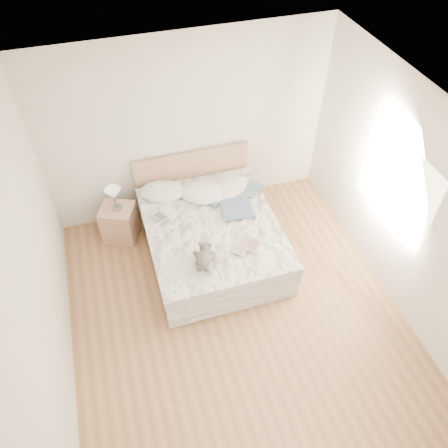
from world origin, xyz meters
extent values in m
cube|color=brown|center=(0.00, 0.00, 0.00)|extent=(4.00, 4.50, 0.00)
cube|color=white|center=(0.00, 0.00, 2.70)|extent=(4.00, 4.50, 0.00)
cube|color=silver|center=(0.00, 2.25, 1.35)|extent=(4.00, 0.02, 2.70)
cube|color=silver|center=(-2.00, 0.00, 1.35)|extent=(0.02, 4.50, 2.70)
cube|color=silver|center=(2.00, 0.00, 1.35)|extent=(0.02, 4.50, 2.70)
cube|color=white|center=(1.99, 0.30, 1.45)|extent=(0.02, 1.30, 1.10)
cube|color=tan|center=(0.00, 1.15, 0.10)|extent=(1.68, 2.08, 0.20)
cube|color=white|center=(0.00, 1.15, 0.35)|extent=(1.60, 2.00, 0.30)
cube|color=white|center=(0.00, 1.10, 0.54)|extent=(1.72, 2.05, 0.10)
cube|color=tan|center=(0.00, 2.19, 0.50)|extent=(1.70, 0.06, 1.00)
cube|color=tan|center=(-1.18, 1.82, 0.28)|extent=(0.57, 0.55, 0.56)
cylinder|color=#534E48|center=(-1.17, 1.83, 0.57)|extent=(0.16, 0.16, 0.02)
cylinder|color=#443D39|center=(-1.17, 1.83, 0.69)|extent=(0.03, 0.03, 0.22)
cone|color=white|center=(-1.17, 1.83, 0.82)|extent=(0.27, 0.27, 0.16)
ellipsoid|color=white|center=(-0.50, 1.90, 0.64)|extent=(0.74, 0.61, 0.19)
ellipsoid|color=white|center=(0.05, 1.70, 0.64)|extent=(0.77, 0.62, 0.20)
ellipsoid|color=silver|center=(0.42, 1.71, 0.64)|extent=(0.73, 0.64, 0.18)
cube|color=white|center=(-0.55, 1.42, 0.63)|extent=(0.34, 0.32, 0.02)
cube|color=beige|center=(0.30, 0.58, 0.63)|extent=(0.39, 0.37, 0.02)
camera|label=1|loc=(-1.03, -2.76, 4.74)|focal=35.00mm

